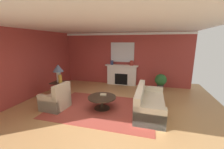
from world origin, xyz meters
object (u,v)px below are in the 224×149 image
object	(u,v)px
fireplace	(122,75)
vase_mantel_left	(112,63)
table_lamp	(58,70)
mantel_mirror	(122,52)
armchair_near_window	(56,101)
vase_mantel_right	(132,63)
side_table	(60,89)
potted_plant	(161,81)
vase_on_side_table	(60,79)
coffee_table	(102,100)
sofa	(149,104)

from	to	relation	value
fireplace	vase_mantel_left	xyz separation A→B (m)	(-0.55, -0.05, 0.71)
table_lamp	mantel_mirror	bearing A→B (deg)	51.75
armchair_near_window	vase_mantel_right	world-z (taller)	vase_mantel_right
mantel_mirror	side_table	bearing A→B (deg)	-128.25
armchair_near_window	potted_plant	size ratio (longest dim) A/B	1.14
fireplace	table_lamp	distance (m)	3.45
potted_plant	side_table	bearing A→B (deg)	-153.19
fireplace	potted_plant	xyz separation A→B (m)	(2.05, -0.49, -0.04)
fireplace	armchair_near_window	size ratio (longest dim) A/B	1.89
vase_on_side_table	side_table	bearing A→B (deg)	141.34
vase_on_side_table	vase_mantel_left	world-z (taller)	vase_mantel_left
fireplace	coffee_table	xyz separation A→B (m)	(-0.07, -3.12, -0.20)
sofa	coffee_table	xyz separation A→B (m)	(-1.61, -0.18, 0.04)
side_table	mantel_mirror	bearing A→B (deg)	51.75
vase_mantel_left	potted_plant	xyz separation A→B (m)	(2.60, -0.44, -0.75)
fireplace	armchair_near_window	xyz separation A→B (m)	(-1.65, -3.56, -0.23)
mantel_mirror	potted_plant	distance (m)	2.51
sofa	table_lamp	world-z (taller)	table_lamp
armchair_near_window	vase_on_side_table	world-z (taller)	vase_on_side_table
fireplace	vase_mantel_right	size ratio (longest dim) A/B	7.08
armchair_near_window	vase_mantel_left	xyz separation A→B (m)	(1.10, 3.51, 0.93)
fireplace	table_lamp	bearing A→B (deg)	-129.52
potted_plant	table_lamp	bearing A→B (deg)	-153.19
table_lamp	vase_on_side_table	bearing A→B (deg)	-38.66
fireplace	mantel_mirror	xyz separation A→B (m)	(0.00, 0.12, 1.27)
mantel_mirror	armchair_near_window	bearing A→B (deg)	-114.15
fireplace	potted_plant	world-z (taller)	fireplace
coffee_table	mantel_mirror	bearing A→B (deg)	88.75
fireplace	vase_on_side_table	size ratio (longest dim) A/B	5.27
vase_on_side_table	sofa	bearing A→B (deg)	-3.45
side_table	table_lamp	distance (m)	0.82
side_table	table_lamp	size ratio (longest dim) A/B	0.93
mantel_mirror	vase_mantel_right	bearing A→B (deg)	-17.18
sofa	potted_plant	xyz separation A→B (m)	(0.50, 2.46, 0.19)
vase_mantel_right	potted_plant	size ratio (longest dim) A/B	0.31
armchair_near_window	vase_mantel_right	bearing A→B (deg)	57.92
potted_plant	armchair_near_window	bearing A→B (deg)	-140.28
vase_on_side_table	potted_plant	xyz separation A→B (m)	(4.05, 2.24, -0.38)
sofa	side_table	size ratio (longest dim) A/B	3.01
fireplace	side_table	xyz separation A→B (m)	(-2.15, -2.61, -0.14)
armchair_near_window	potted_plant	xyz separation A→B (m)	(3.69, 3.07, 0.19)
fireplace	table_lamp	xyz separation A→B (m)	(-2.15, -2.61, 0.69)
table_lamp	coffee_table	bearing A→B (deg)	-13.77
vase_mantel_left	potted_plant	world-z (taller)	vase_mantel_left
mantel_mirror	vase_mantel_left	xyz separation A→B (m)	(-0.55, -0.17, -0.56)
sofa	coffee_table	size ratio (longest dim) A/B	2.11
mantel_mirror	table_lamp	bearing A→B (deg)	-128.25
mantel_mirror	sofa	xyz separation A→B (m)	(1.54, -3.06, -1.51)
coffee_table	potted_plant	world-z (taller)	potted_plant
side_table	vase_mantel_left	xyz separation A→B (m)	(1.60, 2.56, 0.84)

